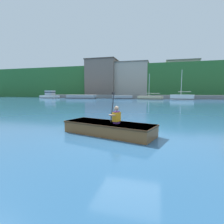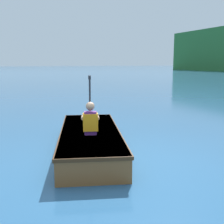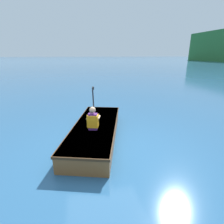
% 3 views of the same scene
% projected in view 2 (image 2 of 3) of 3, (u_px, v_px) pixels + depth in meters
% --- Properties ---
extents(ground_plane, '(300.00, 300.00, 0.00)m').
position_uv_depth(ground_plane, '(112.00, 160.00, 5.35)').
color(ground_plane, '#28567F').
extents(rowboat_foreground, '(3.73, 2.17, 0.45)m').
position_uv_depth(rowboat_foreground, '(90.00, 138.00, 5.96)').
color(rowboat_foreground, brown).
rests_on(rowboat_foreground, ground).
extents(person_paddler, '(0.41, 0.42, 1.15)m').
position_uv_depth(person_paddler, '(90.00, 120.00, 5.50)').
color(person_paddler, '#592672').
rests_on(person_paddler, rowboat_foreground).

